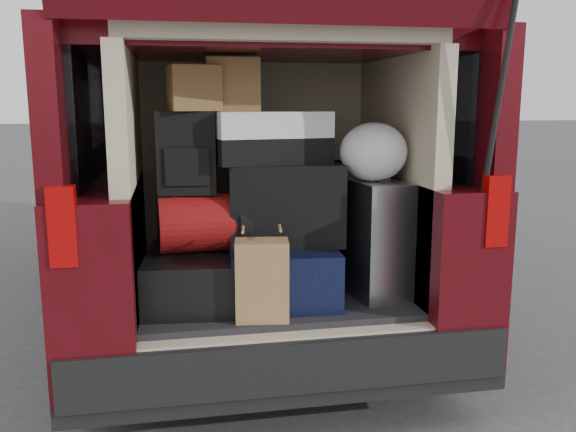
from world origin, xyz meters
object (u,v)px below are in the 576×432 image
black_hardshell (194,277)px  twotone_duffel (271,137)px  navy_hardshell (280,270)px  black_soft_case (288,203)px  red_duffel (204,222)px  silver_roller (375,238)px  backpack (187,153)px  kraft_bag (262,280)px

black_hardshell → twotone_duffel: (0.38, 0.06, 0.64)m
navy_hardshell → black_soft_case: (0.04, 0.02, 0.32)m
navy_hardshell → red_duffel: size_ratio=1.44×
silver_roller → black_soft_case: bearing=161.6°
black_soft_case → twotone_duffel: twotone_duffel is taller
black_soft_case → backpack: size_ratio=1.39×
kraft_bag → black_soft_case: 0.45m
red_duffel → twotone_duffel: size_ratio=0.79×
navy_hardshell → twotone_duffel: bearing=118.6°
black_soft_case → kraft_bag: bearing=-109.2°
black_hardshell → navy_hardshell: navy_hardshell is taller
silver_roller → backpack: 0.97m
black_hardshell → navy_hardshell: bearing=4.1°
backpack → red_duffel: bearing=-12.2°
silver_roller → red_duffel: (-0.80, 0.08, 0.09)m
black_hardshell → silver_roller: (0.86, -0.05, 0.16)m
kraft_bag → backpack: bearing=137.9°
red_duffel → silver_roller: bearing=-9.6°
black_soft_case → silver_roller: bearing=-0.5°
silver_roller → black_soft_case: 0.45m
kraft_bag → red_duffel: (-0.22, 0.32, 0.19)m
navy_hardshell → kraft_bag: (-0.13, -0.29, 0.04)m
silver_roller → backpack: size_ratio=1.48×
black_soft_case → twotone_duffel: 0.32m
black_soft_case → twotone_duffel: size_ratio=0.99×
black_hardshell → navy_hardshell: size_ratio=0.97×
silver_roller → twotone_duffel: bearing=158.3°
navy_hardshell → silver_roller: silver_roller is taller
silver_roller → backpack: bearing=164.9°
black_soft_case → red_duffel: bearing=-171.9°
navy_hardshell → kraft_bag: 0.32m
black_hardshell → backpack: backpack is taller
black_hardshell → backpack: size_ratio=1.55×
black_hardshell → black_soft_case: 0.56m
twotone_duffel → navy_hardshell: bearing=-72.5°
backpack → twotone_duffel: bearing=5.7°
kraft_bag → backpack: size_ratio=0.93×
navy_hardshell → kraft_bag: kraft_bag is taller
silver_roller → black_soft_case: (-0.41, 0.07, 0.17)m
red_duffel → backpack: (-0.07, 0.02, 0.32)m
twotone_duffel → backpack: bearing=173.7°
twotone_duffel → black_soft_case: bearing=-37.8°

